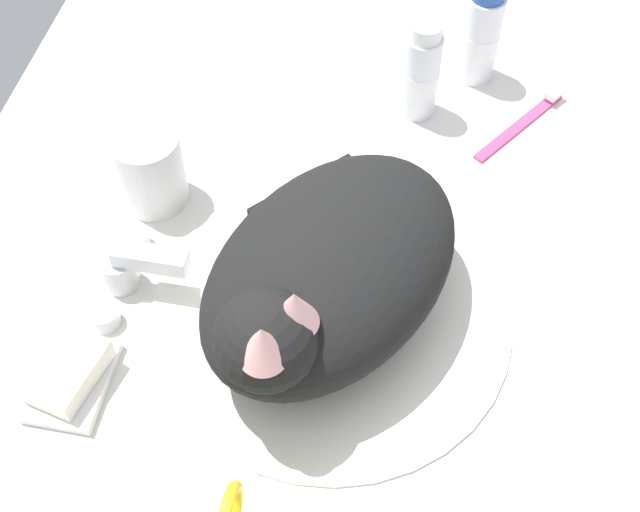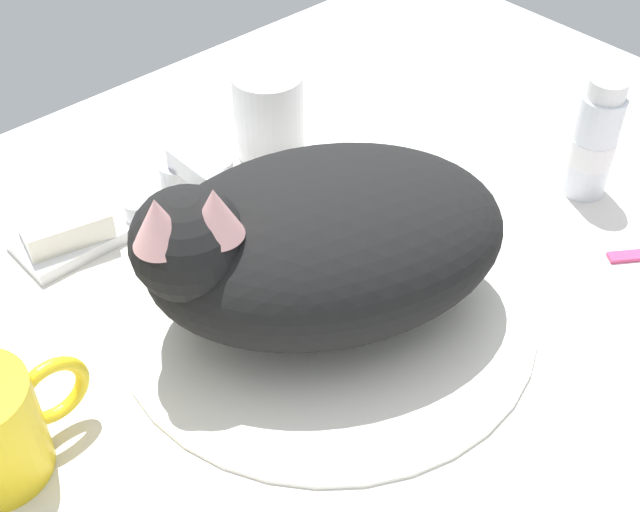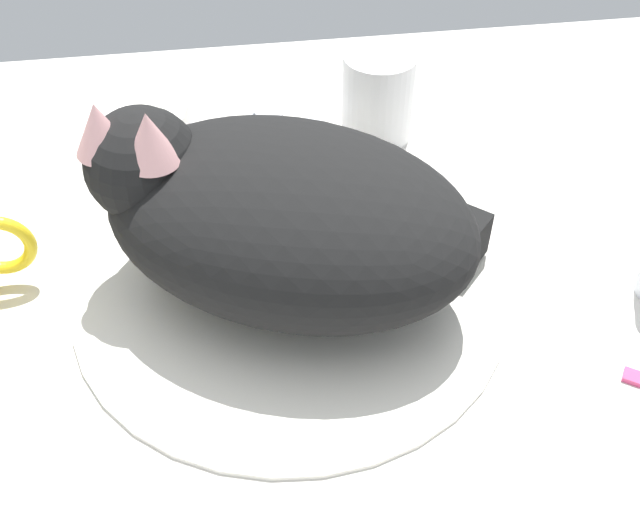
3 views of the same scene
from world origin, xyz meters
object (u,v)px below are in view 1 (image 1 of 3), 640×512
rinse_cup (150,169)px  mouthwash_bottle (481,35)px  toothpaste_bottle (421,72)px  faucet (128,269)px  soap_bar (67,371)px  cat (324,275)px  toothbrush (525,120)px

rinse_cup → mouthwash_bottle: mouthwash_bottle is taller
mouthwash_bottle → toothpaste_bottle: bearing=140.4°
faucet → mouthwash_bottle: mouthwash_bottle is taller
rinse_cup → toothpaste_bottle: (17.77, -25.02, 1.25)cm
soap_bar → mouthwash_bottle: (47.20, -31.60, 3.43)cm
cat → toothpaste_bottle: (29.57, -5.13, -1.93)cm
rinse_cup → soap_bar: size_ratio=1.17×
faucet → toothpaste_bottle: toothpaste_bottle is taller
toothpaste_bottle → cat: bearing=170.2°
cat → toothpaste_bottle: 30.07cm
cat → soap_bar: (-10.57, 20.63, -5.07)cm
faucet → toothpaste_bottle: size_ratio=1.00×
rinse_cup → toothpaste_bottle: toothpaste_bottle is taller
rinse_cup → toothbrush: size_ratio=0.68×
faucet → soap_bar: 11.51cm
toothpaste_bottle → toothbrush: 13.04cm
mouthwash_bottle → faucet: bearing=140.2°
rinse_cup → soap_bar: 22.47cm
faucet → cat: 19.62cm
mouthwash_bottle → toothbrush: mouthwash_bottle is taller
faucet → mouthwash_bottle: 46.79cm
soap_bar → mouthwash_bottle: bearing=-33.8°
faucet → soap_bar: size_ratio=1.63×
mouthwash_bottle → toothbrush: size_ratio=1.00×
toothpaste_bottle → faucet: bearing=140.1°
faucet → soap_bar: bearing=171.5°
cat → toothpaste_bottle: bearing=-9.8°
rinse_cup → toothbrush: (17.89, -37.05, -3.78)cm
cat → soap_bar: bearing=117.1°
mouthwash_bottle → soap_bar: bearing=146.2°
soap_bar → rinse_cup: bearing=-1.9°
cat → mouthwash_bottle: (36.63, -10.97, -1.64)cm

